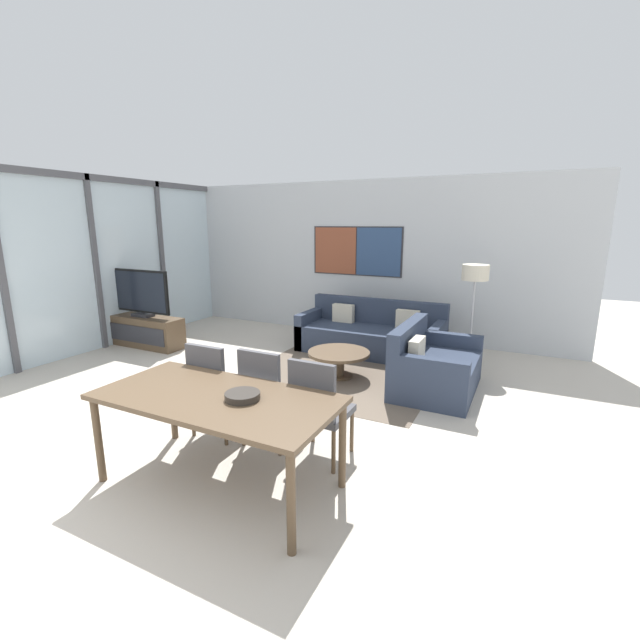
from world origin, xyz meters
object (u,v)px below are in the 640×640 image
at_px(sofa_main, 372,335).
at_px(coffee_table, 339,358).
at_px(dining_chair_left, 215,385).
at_px(dining_chair_right, 318,406).
at_px(dining_chair_centre, 267,393).
at_px(sofa_side, 431,368).
at_px(fruit_bowl, 242,395).
at_px(tv_console, 144,331).
at_px(floor_lamp, 475,280).
at_px(dining_table, 217,404).
at_px(television, 141,293).

bearing_deg(sofa_main, coffee_table, -90.00).
xyz_separation_m(dining_chair_left, dining_chair_right, (1.11, 0.02, 0.00)).
height_order(dining_chair_left, dining_chair_centre, same).
distance_m(coffee_table, dining_chair_right, 2.14).
xyz_separation_m(sofa_side, fruit_bowl, (-0.84, -2.74, 0.52)).
xyz_separation_m(dining_chair_left, dining_chair_centre, (0.55, 0.07, 0.00)).
xyz_separation_m(tv_console, fruit_bowl, (3.95, -2.54, 0.53)).
bearing_deg(fruit_bowl, floor_lamp, 73.78).
bearing_deg(dining_table, tv_console, 145.38).
height_order(coffee_table, dining_table, dining_table).
xyz_separation_m(dining_chair_left, floor_lamp, (1.92, 3.33, 0.75)).
height_order(sofa_side, floor_lamp, floor_lamp).
distance_m(television, coffee_table, 3.64).
bearing_deg(dining_table, fruit_bowl, 7.78).
height_order(dining_chair_centre, fruit_bowl, dining_chair_centre).
xyz_separation_m(dining_chair_left, fruit_bowl, (0.78, -0.59, 0.27)).
xyz_separation_m(sofa_side, dining_table, (-1.06, -2.77, 0.42)).
distance_m(sofa_main, coffee_table, 1.31).
xyz_separation_m(tv_console, sofa_main, (3.58, 1.40, 0.02)).
xyz_separation_m(tv_console, sofa_side, (4.79, 0.20, 0.02)).
distance_m(sofa_main, floor_lamp, 1.81).
bearing_deg(sofa_side, dining_chair_centre, 152.87).
xyz_separation_m(sofa_main, dining_chair_right, (0.70, -3.32, 0.25)).
relative_size(sofa_main, coffee_table, 2.73).
distance_m(tv_console, dining_chair_left, 3.73).
relative_size(television, sofa_main, 0.53).
relative_size(coffee_table, fruit_bowl, 3.12).
distance_m(coffee_table, dining_table, 2.70).
bearing_deg(floor_lamp, dining_table, -109.07).
bearing_deg(fruit_bowl, dining_chair_right, 62.16).
bearing_deg(dining_chair_centre, fruit_bowl, -71.19).
bearing_deg(television, sofa_main, 21.33).
distance_m(television, dining_table, 4.53).
xyz_separation_m(television, sofa_main, (3.58, 1.40, -0.64)).
xyz_separation_m(sofa_main, sofa_side, (1.21, -1.20, 0.00)).
bearing_deg(coffee_table, sofa_main, 90.00).
xyz_separation_m(television, sofa_side, (4.79, 0.20, -0.63)).
relative_size(television, dining_chair_right, 1.28).
relative_size(dining_chair_right, floor_lamp, 0.64).
relative_size(television, sofa_side, 0.89).
bearing_deg(fruit_bowl, tv_console, 147.25).
bearing_deg(fruit_bowl, sofa_main, 95.40).
relative_size(dining_chair_centre, dining_chair_right, 1.00).
height_order(dining_chair_left, floor_lamp, floor_lamp).
xyz_separation_m(sofa_main, floor_lamp, (1.52, -0.01, 1.00)).
distance_m(dining_table, floor_lamp, 4.23).
xyz_separation_m(tv_console, dining_chair_centre, (3.73, -1.88, 0.27)).
bearing_deg(sofa_side, coffee_table, 95.14).
bearing_deg(coffee_table, dining_chair_left, -101.28).
height_order(coffee_table, dining_chair_right, dining_chair_right).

